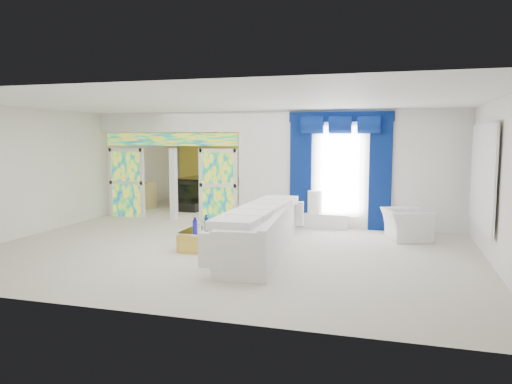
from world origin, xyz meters
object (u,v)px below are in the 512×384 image
(white_sofa, at_px, (261,232))
(grand_piano, at_px, (205,191))
(armchair, at_px, (406,225))
(coffee_table, at_px, (205,236))
(console_table, at_px, (326,221))

(white_sofa, relative_size, grand_piano, 2.28)
(armchair, bearing_deg, white_sofa, 109.78)
(coffee_table, relative_size, console_table, 1.53)
(armchair, relative_size, grand_piano, 0.57)
(white_sofa, height_order, grand_piano, grand_piano)
(white_sofa, bearing_deg, grand_piano, 115.45)
(coffee_table, xyz_separation_m, console_table, (2.23, 2.69, -0.00))
(grand_piano, bearing_deg, armchair, -28.10)
(coffee_table, height_order, grand_piano, grand_piano)
(console_table, relative_size, grand_piano, 0.59)
(console_table, relative_size, armchair, 1.04)
(coffee_table, xyz_separation_m, grand_piano, (-2.40, 5.91, 0.29))
(white_sofa, bearing_deg, armchair, 30.81)
(white_sofa, distance_m, armchair, 3.50)
(coffee_table, relative_size, armchair, 1.60)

